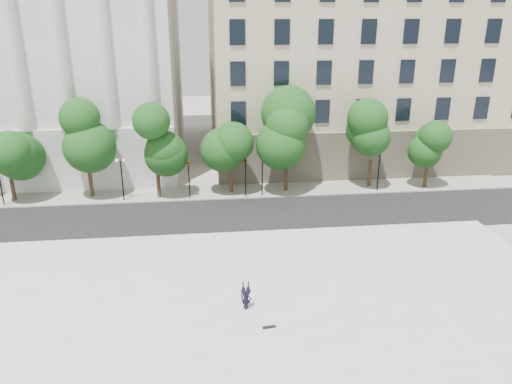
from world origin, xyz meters
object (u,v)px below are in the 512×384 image
at_px(person_lying, 246,305).
at_px(skateboard, 269,327).
at_px(traffic_light_east, 245,160).
at_px(traffic_light_west, 188,161).

relative_size(person_lying, skateboard, 2.36).
height_order(traffic_light_east, skateboard, traffic_light_east).
bearing_deg(person_lying, traffic_light_west, 100.19).
relative_size(traffic_light_east, person_lying, 2.46).
bearing_deg(person_lying, traffic_light_east, 84.71).
distance_m(traffic_light_east, skateboard, 20.76).
bearing_deg(traffic_light_west, traffic_light_east, 0.00).
bearing_deg(traffic_light_east, skateboard, -91.79).
bearing_deg(traffic_light_east, person_lying, -95.16).
bearing_deg(traffic_light_east, traffic_light_west, -180.00).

